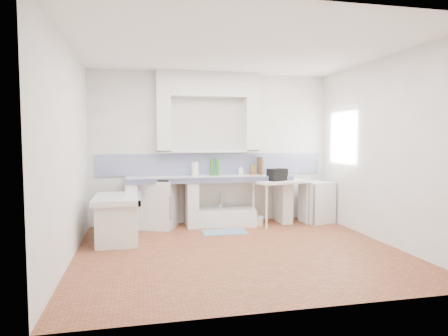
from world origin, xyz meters
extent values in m
plane|color=#955133|center=(0.00, 0.00, 0.00)|extent=(4.50, 4.50, 0.00)
plane|color=white|center=(0.00, 0.00, 2.80)|extent=(4.50, 4.50, 0.00)
plane|color=white|center=(0.00, 2.00, 1.40)|extent=(4.50, 0.00, 4.50)
plane|color=white|center=(0.00, -2.00, 1.40)|extent=(4.50, 0.00, 4.50)
plane|color=white|center=(-2.25, 0.00, 1.40)|extent=(0.00, 4.50, 4.50)
plane|color=white|center=(2.25, 0.00, 1.40)|extent=(0.00, 4.50, 4.50)
cube|color=white|center=(-0.10, 1.88, 2.58)|extent=(1.90, 0.25, 0.45)
cube|color=#341C10|center=(2.42, 1.20, 1.60)|extent=(0.35, 0.86, 1.06)
cube|color=white|center=(2.28, 1.20, 1.98)|extent=(0.01, 0.84, 0.24)
cube|color=white|center=(-0.10, 1.70, 0.86)|extent=(3.00, 0.60, 0.08)
cube|color=navy|center=(-0.10, 1.42, 0.86)|extent=(3.00, 0.04, 0.10)
cube|color=white|center=(-1.50, 1.70, 0.41)|extent=(0.20, 0.55, 0.82)
cube|color=white|center=(-0.45, 1.70, 0.41)|extent=(0.20, 0.55, 0.82)
cube|color=white|center=(1.30, 1.70, 0.41)|extent=(0.20, 0.55, 0.82)
cube|color=white|center=(-1.70, 0.90, 0.66)|extent=(0.70, 1.10, 0.08)
cube|color=white|center=(-1.70, 0.90, 0.31)|extent=(0.60, 1.00, 0.62)
cube|color=navy|center=(-1.37, 0.90, 0.66)|extent=(0.04, 1.10, 0.10)
cube|color=navy|center=(0.00, 1.99, 1.10)|extent=(4.27, 0.03, 0.40)
cube|color=white|center=(-1.06, 1.70, 0.43)|extent=(0.77, 0.76, 0.85)
cube|color=white|center=(0.15, 1.69, 0.14)|extent=(1.20, 0.75, 0.27)
cube|color=white|center=(1.17, 1.48, 0.41)|extent=(1.09, 0.77, 0.04)
cube|color=white|center=(1.91, 1.52, 0.39)|extent=(0.61, 0.61, 0.77)
cylinder|color=#B3190D|center=(-0.25, 1.61, 0.13)|extent=(0.29, 0.29, 0.26)
cylinder|color=orange|center=(0.11, 1.61, 0.13)|extent=(0.34, 0.34, 0.26)
cylinder|color=#0859B7|center=(0.36, 1.60, 0.13)|extent=(0.33, 0.33, 0.27)
cylinder|color=white|center=(0.66, 1.56, 0.08)|extent=(0.48, 0.48, 0.16)
cylinder|color=silver|center=(0.04, 1.85, 0.13)|extent=(0.09, 0.09, 0.27)
cylinder|color=silver|center=(0.12, 1.84, 0.17)|extent=(0.12, 0.12, 0.34)
cube|color=black|center=(1.08, 1.43, 0.93)|extent=(0.40, 0.32, 0.22)
cylinder|color=#2A7A25|center=(-0.04, 1.85, 1.06)|extent=(0.08, 0.08, 0.32)
cylinder|color=#2A7A25|center=(0.06, 1.81, 1.06)|extent=(0.08, 0.08, 0.31)
cube|color=olive|center=(0.75, 1.85, 1.00)|extent=(0.10, 0.08, 0.19)
cube|color=olive|center=(0.89, 1.85, 1.07)|extent=(0.05, 0.25, 0.33)
cylinder|color=white|center=(-0.37, 1.81, 1.03)|extent=(0.13, 0.13, 0.25)
imported|color=white|center=(0.50, 1.85, 1.00)|extent=(0.09, 0.09, 0.19)
cube|color=#315A95|center=(0.03, 1.09, 0.01)|extent=(0.75, 0.44, 0.01)
camera|label=1|loc=(-1.37, -5.30, 1.58)|focal=31.54mm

